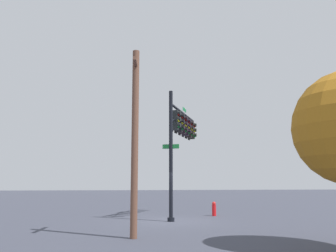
{
  "coord_description": "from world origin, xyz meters",
  "views": [
    {
      "loc": [
        -18.48,
        2.24,
        2.08
      ],
      "look_at": [
        0.43,
        0.1,
        5.02
      ],
      "focal_mm": 37.78,
      "sensor_mm": 36.0,
      "label": 1
    }
  ],
  "objects": [
    {
      "name": "signal_pole_assembly",
      "position": [
        2.3,
        -0.97,
        5.06
      ],
      "size": [
        5.57,
        2.81,
        6.87
      ],
      "color": "black",
      "rests_on": "ground_plane"
    },
    {
      "name": "utility_pole",
      "position": [
        -5.2,
        2.0,
        3.7
      ],
      "size": [
        1.8,
        0.26,
        7.1
      ],
      "color": "brown",
      "rests_on": "ground_plane"
    },
    {
      "name": "ground_plane",
      "position": [
        0.0,
        0.0,
        0.0
      ],
      "size": [
        120.0,
        120.0,
        0.0
      ],
      "primitive_type": "plane",
      "color": "#3C3E4B"
    },
    {
      "name": "fire_hydrant",
      "position": [
        2.58,
        -2.89,
        0.41
      ],
      "size": [
        0.33,
        0.24,
        0.83
      ],
      "color": "red",
      "rests_on": "ground_plane"
    }
  ]
}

